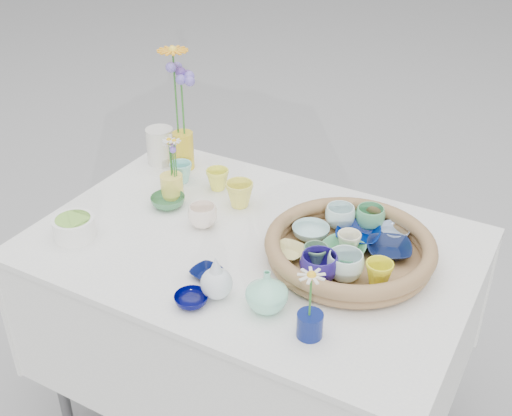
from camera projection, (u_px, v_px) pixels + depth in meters
The scene contains 32 objects.
wicker_tray at pixel (350, 249), 1.77m from camera, with size 0.47×0.47×0.08m, color brown, non-canonical shape.
tray_ceramic_0 at pixel (358, 235), 1.84m from camera, with size 0.13×0.13×0.03m, color #001460.
tray_ceramic_1 at pixel (389, 249), 1.78m from camera, with size 0.12×0.12×0.03m, color #091234.
tray_ceramic_2 at pixel (379, 274), 1.65m from camera, with size 0.07×0.07×0.07m, color yellow.
tray_ceramic_3 at pixel (342, 252), 1.77m from camera, with size 0.12×0.12×0.03m, color #4EA26A.
tray_ceramic_4 at pixel (316, 256), 1.72m from camera, with size 0.07×0.07×0.06m, color #639668.
tray_ceramic_5 at pixel (311, 232), 1.85m from camera, with size 0.11×0.11×0.03m, color #A6D0CE.
tray_ceramic_6 at pixel (340, 217), 1.89m from camera, with size 0.09×0.09×0.07m, color silver.
tray_ceramic_7 at pixel (349, 243), 1.78m from camera, with size 0.07×0.07×0.06m, color #F0EBC6.
tray_ceramic_8 at pixel (394, 232), 1.86m from camera, with size 0.09×0.09×0.03m, color #9BB4DC.
tray_ceramic_9 at pixel (319, 268), 1.66m from camera, with size 0.10×0.10×0.08m, color navy.
tray_ceramic_10 at pixel (289, 252), 1.77m from camera, with size 0.09×0.09×0.02m, color #D4CB77.
tray_ceramic_11 at pixel (345, 266), 1.67m from camera, with size 0.10×0.10×0.08m, color silver.
tray_ceramic_12 at pixel (370, 218), 1.88m from camera, with size 0.09×0.09×0.07m, color #54A56F.
loose_ceramic_0 at pixel (218, 179), 2.12m from camera, with size 0.08×0.08×0.07m, color #EEEE4C.
loose_ceramic_1 at pixel (239, 194), 2.02m from camera, with size 0.09×0.09×0.08m, color #E7DF52.
loose_ceramic_2 at pixel (168, 201), 2.03m from camera, with size 0.11×0.11×0.03m, color #387246.
loose_ceramic_3 at pixel (203, 216), 1.93m from camera, with size 0.09×0.09×0.07m, color white.
loose_ceramic_4 at pixel (207, 273), 1.72m from camera, with size 0.08×0.08×0.02m, color #040D3E.
loose_ceramic_5 at pixel (181, 172), 2.16m from camera, with size 0.08×0.08×0.07m, color #84D7CB.
loose_ceramic_6 at pixel (191, 300), 1.62m from camera, with size 0.09×0.09×0.03m, color #01023F.
fluted_bowl at pixel (74, 228), 1.87m from camera, with size 0.12×0.12×0.06m, color white, non-canonical shape.
bud_vase_paleblue at pixel (216, 276), 1.62m from camera, with size 0.08×0.08×0.13m, color silver, non-canonical shape.
bud_vase_seafoam at pixel (267, 290), 1.59m from camera, with size 0.11×0.11×0.11m, color #90EBC2.
bud_vase_cobalt at pixel (310, 325), 1.51m from camera, with size 0.06×0.06×0.06m, color navy.
single_daisy at pixel (310, 296), 1.47m from camera, with size 0.07×0.07×0.13m, color silver, non-canonical shape.
tall_vase_yellow at pixel (184, 150), 2.23m from camera, with size 0.07×0.07×0.13m, color gold.
gerbera at pixel (176, 93), 2.13m from camera, with size 0.12×0.12×0.31m, color orange, non-canonical shape.
hydrangea at pixel (183, 104), 2.14m from camera, with size 0.09×0.09×0.30m, color #5D3C95, non-canonical shape.
white_pitcher at pixel (160, 146), 2.27m from camera, with size 0.14×0.10×0.13m, color silver, non-canonical shape.
daisy_cup at pixel (172, 186), 2.07m from camera, with size 0.07×0.07×0.08m, color #F7DF56.
daisy_posy at pixel (173, 156), 2.03m from camera, with size 0.08×0.08×0.13m, color white, non-canonical shape.
Camera 1 is at (0.76, -1.35, 1.82)m, focal length 45.00 mm.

